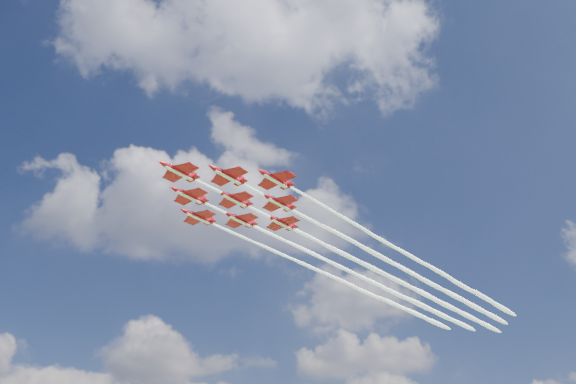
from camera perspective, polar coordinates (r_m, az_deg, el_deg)
name	(u,v)px	position (r m, az deg, el deg)	size (l,w,h in m)	color
jet_lead	(344,254)	(173.05, 5.74, -6.29)	(93.00, 99.30, 2.85)	#A50914
jet_row2_port	(380,256)	(176.12, 9.34, -6.48)	(93.00, 99.30, 2.85)	#A50914
jet_row2_starb	(343,268)	(183.48, 5.64, -7.74)	(93.00, 99.30, 2.85)	#A50914
jet_row3_port	(415,259)	(179.85, 12.81, -6.63)	(93.00, 99.30, 2.85)	#A50914
jet_row3_centre	(377,271)	(186.52, 9.06, -7.88)	(93.00, 99.30, 2.85)	#A50914
jet_row3_starb	(342,281)	(194.00, 5.55, -9.02)	(93.00, 99.30, 2.85)	#A50914
jet_row4_port	(411,273)	(190.19, 12.35, -8.00)	(93.00, 99.30, 2.85)	#A50914
jet_row4_starb	(375,283)	(197.02, 8.80, -9.14)	(93.00, 99.30, 2.85)	#A50914
jet_tail	(406,285)	(200.64, 11.94, -9.24)	(93.00, 99.30, 2.85)	#A50914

